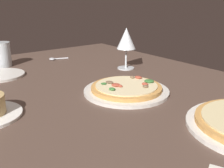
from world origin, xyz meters
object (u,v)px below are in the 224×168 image
at_px(wine_glass_far, 126,40).
at_px(spoon, 54,59).
at_px(water_glass, 2,55).
at_px(pizza_main, 126,89).
at_px(side_plate, 0,75).

height_order(wine_glass_far, spoon, wine_glass_far).
bearing_deg(wine_glass_far, water_glass, 48.48).
xyz_separation_m(pizza_main, water_glass, (0.58, 0.21, 0.04)).
bearing_deg(water_glass, spoon, -95.21).
distance_m(wine_glass_far, spoon, 0.39).
bearing_deg(water_glass, side_plate, 159.64).
height_order(wine_glass_far, side_plate, wine_glass_far).
xyz_separation_m(water_glass, spoon, (-0.02, -0.23, -0.04)).
distance_m(wine_glass_far, side_plate, 0.51).
height_order(pizza_main, water_glass, water_glass).
distance_m(water_glass, spoon, 0.24).
bearing_deg(pizza_main, wine_glass_far, -39.99).
relative_size(side_plate, spoon, 1.93).
bearing_deg(pizza_main, water_glass, 19.84).
distance_m(water_glass, side_plate, 0.17).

